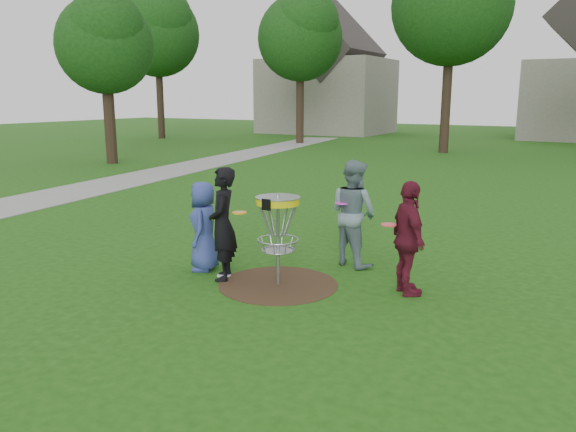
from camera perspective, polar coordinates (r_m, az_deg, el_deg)
The scene contains 11 objects.
ground at distance 8.51m, azimuth -1.00°, elevation -6.97°, with size 100.00×100.00×0.00m, color #19470F.
dirt_patch at distance 8.50m, azimuth -1.00°, elevation -6.95°, with size 1.80×1.80×0.01m, color #47331E.
concrete_path at distance 20.71m, azimuth -13.79°, elevation 4.05°, with size 2.20×40.00×0.02m, color #9E9E99.
player_blue at distance 9.14m, azimuth -8.56°, elevation -1.03°, with size 0.71×0.46×1.45m, color #32418B.
player_black at distance 8.60m, azimuth -6.65°, elevation -0.82°, with size 0.63×0.42×1.74m, color black.
player_grey at distance 9.34m, azimuth 6.65°, elevation 0.31°, with size 0.86×0.67×1.77m, color slate.
player_maroon at distance 8.06m, azimuth 12.14°, elevation -2.25°, with size 0.96×0.40×1.64m, color maroon.
disc_on_grass at distance 8.95m, azimuth -6.51°, elevation -6.01°, with size 0.22×0.22×0.02m, color white.
disc_golf_basket at distance 8.23m, azimuth -1.03°, elevation -0.25°, with size 0.66×0.67×1.38m.
held_discs at distance 8.56m, azimuth 0.73°, elevation 0.17°, with size 2.90×1.59×0.21m.
tree_row at distance 28.05m, azimuth 22.97°, elevation 18.19°, with size 51.20×17.42×9.90m.
Camera 1 is at (4.08, -6.93, 2.78)m, focal length 35.00 mm.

